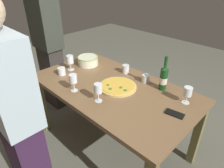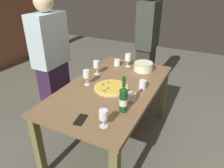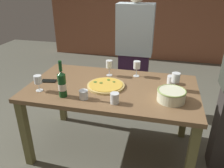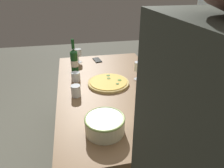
{
  "view_description": "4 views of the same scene",
  "coord_description": "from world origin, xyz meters",
  "px_view_note": "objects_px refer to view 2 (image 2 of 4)",
  "views": [
    {
      "loc": [
        -1.15,
        1.17,
        1.73
      ],
      "look_at": [
        0.0,
        0.0,
        0.77
      ],
      "focal_mm": 32.1,
      "sensor_mm": 36.0,
      "label": 1
    },
    {
      "loc": [
        -1.76,
        -0.88,
        1.79
      ],
      "look_at": [
        0.0,
        0.0,
        0.77
      ],
      "focal_mm": 33.92,
      "sensor_mm": 36.0,
      "label": 2
    },
    {
      "loc": [
        0.44,
        -1.86,
        1.68
      ],
      "look_at": [
        0.0,
        0.0,
        0.77
      ],
      "focal_mm": 35.82,
      "sensor_mm": 36.0,
      "label": 3
    },
    {
      "loc": [
        1.46,
        -0.3,
        1.55
      ],
      "look_at": [
        0.0,
        0.0,
        0.77
      ],
      "focal_mm": 32.22,
      "sensor_mm": 36.0,
      "label": 4
    }
  ],
  "objects_px": {
    "cup_spare": "(143,84)",
    "cup_ceramic": "(132,97)",
    "wine_bottle": "(123,99)",
    "dining_table": "(112,94)",
    "wine_glass_by_bottle": "(103,116)",
    "cup_amber": "(117,62)",
    "wine_glass_far_right": "(128,58)",
    "person_guest_left": "(147,45)",
    "wine_glass_near_pizza": "(86,75)",
    "pizza": "(111,88)",
    "person_host": "(52,63)",
    "cell_phone": "(81,120)",
    "wine_glass_far_left": "(96,65)",
    "serving_bowl": "(143,66)"
  },
  "relations": [
    {
      "from": "wine_glass_far_right",
      "to": "cup_ceramic",
      "type": "bearing_deg",
      "value": -154.84
    },
    {
      "from": "wine_glass_far_right",
      "to": "person_guest_left",
      "type": "bearing_deg",
      "value": -6.79
    },
    {
      "from": "wine_glass_near_pizza",
      "to": "cup_spare",
      "type": "bearing_deg",
      "value": -71.71
    },
    {
      "from": "wine_bottle",
      "to": "wine_glass_by_bottle",
      "type": "bearing_deg",
      "value": 169.08
    },
    {
      "from": "serving_bowl",
      "to": "cell_phone",
      "type": "xyz_separation_m",
      "value": [
        -1.19,
        0.12,
        -0.05
      ]
    },
    {
      "from": "dining_table",
      "to": "person_guest_left",
      "type": "distance_m",
      "value": 1.16
    },
    {
      "from": "wine_bottle",
      "to": "cup_amber",
      "type": "distance_m",
      "value": 1.04
    },
    {
      "from": "person_guest_left",
      "to": "cup_amber",
      "type": "bearing_deg",
      "value": -18.78
    },
    {
      "from": "dining_table",
      "to": "wine_glass_far_right",
      "type": "xyz_separation_m",
      "value": [
        0.58,
        0.06,
        0.21
      ]
    },
    {
      "from": "wine_bottle",
      "to": "wine_glass_far_left",
      "type": "height_order",
      "value": "wine_bottle"
    },
    {
      "from": "wine_glass_by_bottle",
      "to": "wine_glass_far_right",
      "type": "relative_size",
      "value": 0.89
    },
    {
      "from": "person_host",
      "to": "cell_phone",
      "type": "bearing_deg",
      "value": -33.15
    },
    {
      "from": "person_guest_left",
      "to": "cell_phone",
      "type": "bearing_deg",
      "value": 1.24
    },
    {
      "from": "serving_bowl",
      "to": "cup_ceramic",
      "type": "height_order",
      "value": "serving_bowl"
    },
    {
      "from": "wine_glass_far_right",
      "to": "pizza",
      "type": "bearing_deg",
      "value": -172.49
    },
    {
      "from": "cup_spare",
      "to": "cup_ceramic",
      "type": "bearing_deg",
      "value": 177.62
    },
    {
      "from": "cup_spare",
      "to": "person_guest_left",
      "type": "distance_m",
      "value": 1.09
    },
    {
      "from": "wine_bottle",
      "to": "wine_glass_far_left",
      "type": "xyz_separation_m",
      "value": [
        0.56,
        0.59,
        0.0
      ]
    },
    {
      "from": "dining_table",
      "to": "cell_phone",
      "type": "relative_size",
      "value": 11.11
    },
    {
      "from": "pizza",
      "to": "wine_glass_by_bottle",
      "type": "bearing_deg",
      "value": -158.98
    },
    {
      "from": "pizza",
      "to": "wine_glass_far_left",
      "type": "xyz_separation_m",
      "value": [
        0.25,
        0.32,
        0.11
      ]
    },
    {
      "from": "cup_ceramic",
      "to": "cell_phone",
      "type": "height_order",
      "value": "cup_ceramic"
    },
    {
      "from": "serving_bowl",
      "to": "wine_glass_far_right",
      "type": "xyz_separation_m",
      "value": [
        0.03,
        0.22,
        0.06
      ]
    },
    {
      "from": "wine_glass_by_bottle",
      "to": "wine_glass_far_left",
      "type": "relative_size",
      "value": 0.9
    },
    {
      "from": "wine_bottle",
      "to": "cup_amber",
      "type": "relative_size",
      "value": 4.02
    },
    {
      "from": "dining_table",
      "to": "wine_bottle",
      "type": "height_order",
      "value": "wine_bottle"
    },
    {
      "from": "serving_bowl",
      "to": "person_host",
      "type": "xyz_separation_m",
      "value": [
        -0.46,
        1.03,
        0.03
      ]
    },
    {
      "from": "person_guest_left",
      "to": "cup_spare",
      "type": "bearing_deg",
      "value": 16.19
    },
    {
      "from": "dining_table",
      "to": "wine_glass_by_bottle",
      "type": "distance_m",
      "value": 0.7
    },
    {
      "from": "wine_glass_near_pizza",
      "to": "cup_spare",
      "type": "relative_size",
      "value": 1.83
    },
    {
      "from": "wine_bottle",
      "to": "cup_ceramic",
      "type": "bearing_deg",
      "value": -0.36
    },
    {
      "from": "cup_spare",
      "to": "wine_glass_by_bottle",
      "type": "bearing_deg",
      "value": 175.05
    },
    {
      "from": "serving_bowl",
      "to": "person_guest_left",
      "type": "height_order",
      "value": "person_guest_left"
    },
    {
      "from": "wine_bottle",
      "to": "cup_amber",
      "type": "xyz_separation_m",
      "value": [
        0.91,
        0.49,
        -0.08
      ]
    },
    {
      "from": "wine_bottle",
      "to": "wine_glass_near_pizza",
      "type": "xyz_separation_m",
      "value": [
        0.28,
        0.54,
        -0.0
      ]
    },
    {
      "from": "wine_glass_near_pizza",
      "to": "wine_glass_by_bottle",
      "type": "height_order",
      "value": "wine_glass_near_pizza"
    },
    {
      "from": "wine_bottle",
      "to": "cup_amber",
      "type": "height_order",
      "value": "wine_bottle"
    },
    {
      "from": "wine_bottle",
      "to": "person_host",
      "type": "bearing_deg",
      "value": 68.72
    },
    {
      "from": "wine_bottle",
      "to": "wine_glass_near_pizza",
      "type": "bearing_deg",
      "value": 62.93
    },
    {
      "from": "pizza",
      "to": "cup_ceramic",
      "type": "distance_m",
      "value": 0.3
    },
    {
      "from": "cup_ceramic",
      "to": "cup_amber",
      "type": "bearing_deg",
      "value": 34.12
    },
    {
      "from": "wine_glass_far_left",
      "to": "wine_glass_by_bottle",
      "type": "bearing_deg",
      "value": -146.66
    },
    {
      "from": "wine_bottle",
      "to": "person_host",
      "type": "distance_m",
      "value": 1.25
    },
    {
      "from": "wine_bottle",
      "to": "wine_glass_near_pizza",
      "type": "relative_size",
      "value": 1.95
    },
    {
      "from": "wine_glass_near_pizza",
      "to": "wine_glass_by_bottle",
      "type": "relative_size",
      "value": 1.12
    },
    {
      "from": "person_guest_left",
      "to": "pizza",
      "type": "bearing_deg",
      "value": 0.98
    },
    {
      "from": "dining_table",
      "to": "cup_ceramic",
      "type": "distance_m",
      "value": 0.37
    },
    {
      "from": "wine_glass_by_bottle",
      "to": "person_guest_left",
      "type": "distance_m",
      "value": 1.78
    },
    {
      "from": "dining_table",
      "to": "person_host",
      "type": "distance_m",
      "value": 0.89
    },
    {
      "from": "wine_glass_far_left",
      "to": "person_guest_left",
      "type": "bearing_deg",
      "value": -17.76
    }
  ]
}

